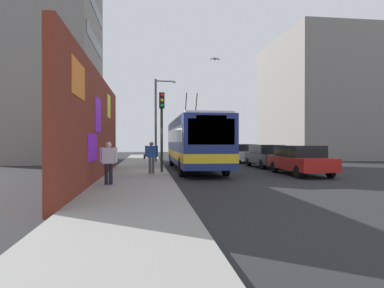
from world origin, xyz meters
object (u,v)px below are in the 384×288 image
Objects in this scene: traffic_light at (162,119)px; parked_car_red at (300,159)px; city_bus at (194,141)px; parked_car_dark_gray at (266,155)px; street_lamp at (158,114)px; parked_car_silver at (243,153)px; pedestrian_at_curb at (151,155)px; pedestrian_near_wall at (109,160)px.

parked_car_red is at bearing -97.39° from traffic_light.
traffic_light reaches higher than parked_car_red.
city_bus reaches higher than parked_car_red.
parked_car_dark_gray is 0.68× the size of street_lamp.
city_bus is 8.83m from parked_car_silver.
traffic_light is (-9.95, 7.35, 2.19)m from parked_car_silver.
parked_car_red is 7.73m from traffic_light.
traffic_light is at bearing 179.46° from street_lamp.
pedestrian_at_curb reaches higher than parked_car_silver.
pedestrian_near_wall is 4.70m from pedestrian_at_curb.
parked_car_dark_gray is 1.05× the size of parked_car_silver.
pedestrian_near_wall is 0.99× the size of pedestrian_at_curb.
parked_car_silver is 1.01× the size of traffic_light.
parked_car_silver is (5.69, 0.00, -0.00)m from parked_car_dark_gray.
parked_car_dark_gray is 2.78× the size of pedestrian_at_curb.
parked_car_red is 0.72× the size of street_lamp.
parked_car_dark_gray is (5.22, 0.00, -0.00)m from parked_car_red.
city_bus is at bearing -36.77° from traffic_light.
street_lamp is at bearing 93.21° from parked_car_silver.
pedestrian_near_wall is 15.05m from street_lamp.
city_bus is 1.75× the size of street_lamp.
pedestrian_at_curb is 0.24× the size of street_lamp.
parked_car_red is at bearing -126.38° from city_bus.
parked_car_red and parked_car_silver have the same top height.
pedestrian_at_curb is (-3.51, 2.71, -0.69)m from city_bus.
parked_car_silver is at bearing -36.78° from pedestrian_at_curb.
parked_car_red is 1.11× the size of parked_car_silver.
parked_car_red is 2.96× the size of pedestrian_near_wall.
traffic_light is (-4.27, 7.35, 2.19)m from parked_car_dark_gray.
parked_car_dark_gray is 9.31m from pedestrian_at_curb.
pedestrian_at_curb is at bearing 138.41° from traffic_light.
parked_car_silver is 13.22m from pedestrian_at_curb.
parked_car_red is at bearing -145.33° from street_lamp.
street_lamp reaches higher than city_bus.
city_bus is at bearing -28.94° from pedestrian_near_wall.
parked_car_red is 10.91m from parked_car_silver.
city_bus is 2.71× the size of parked_car_silver.
pedestrian_at_curb reaches higher than pedestrian_near_wall.
city_bus is at bearing 143.68° from parked_car_silver.
street_lamp reaches higher than pedestrian_near_wall.
pedestrian_near_wall is (-9.30, 9.58, 0.27)m from parked_car_dark_gray.
traffic_light is at bearing -41.59° from pedestrian_at_curb.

